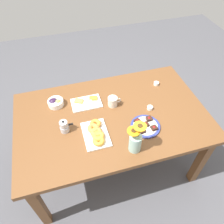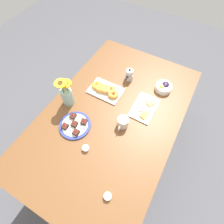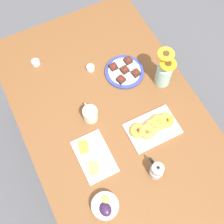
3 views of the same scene
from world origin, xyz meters
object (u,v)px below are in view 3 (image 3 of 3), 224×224
object	(u,v)px
dessert_plate	(124,71)
flower_vase	(164,73)
grape_bowl	(105,206)
jam_cup_honey	(90,68)
jam_cup_berry	(36,62)
dining_table	(112,121)
coffee_mug	(90,114)
croissant_platter	(153,127)
cheese_platter	(94,156)
moka_pot	(157,171)

from	to	relation	value
dessert_plate	flower_vase	size ratio (longest dim) A/B	0.91
dessert_plate	grape_bowl	bearing A→B (deg)	145.57
grape_bowl	jam_cup_honey	distance (m)	0.82
jam_cup_honey	flower_vase	world-z (taller)	flower_vase
jam_cup_honey	dessert_plate	xyz separation A→B (m)	(-0.11, -0.17, -0.00)
jam_cup_berry	dining_table	bearing A→B (deg)	-153.25
jam_cup_honey	dessert_plate	size ratio (longest dim) A/B	0.20
coffee_mug	grape_bowl	world-z (taller)	coffee_mug
dining_table	coffee_mug	size ratio (longest dim) A/B	13.58
grape_bowl	croissant_platter	xyz separation A→B (m)	(0.26, -0.42, -0.01)
grape_bowl	croissant_platter	bearing A→B (deg)	-57.78
cheese_platter	croissant_platter	xyz separation A→B (m)	(0.00, -0.36, 0.01)
coffee_mug	moka_pot	size ratio (longest dim) A/B	0.99
dining_table	dessert_plate	distance (m)	0.31
croissant_platter	jam_cup_honey	bearing A→B (deg)	15.49
dining_table	grape_bowl	bearing A→B (deg)	149.63
coffee_mug	grape_bowl	bearing A→B (deg)	163.47
flower_vase	moka_pot	distance (m)	0.56
dessert_plate	coffee_mug	bearing A→B (deg)	120.16
cheese_platter	moka_pot	size ratio (longest dim) A/B	2.18
dining_table	flower_vase	bearing A→B (deg)	-79.80
croissant_platter	dessert_plate	distance (m)	0.40
jam_cup_berry	dessert_plate	distance (m)	0.55
grape_bowl	jam_cup_honey	world-z (taller)	grape_bowl
dining_table	jam_cup_honey	world-z (taller)	jam_cup_honey
coffee_mug	jam_cup_berry	bearing A→B (deg)	17.12
dining_table	cheese_platter	xyz separation A→B (m)	(-0.18, 0.20, 0.10)
coffee_mug	flower_vase	bearing A→B (deg)	-87.08
coffee_mug	jam_cup_honey	bearing A→B (deg)	-24.88
cheese_platter	flower_vase	distance (m)	0.62
dining_table	flower_vase	distance (m)	0.41
grape_bowl	moka_pot	world-z (taller)	moka_pot
dining_table	flower_vase	xyz separation A→B (m)	(0.07, -0.36, 0.18)
jam_cup_berry	moka_pot	distance (m)	0.97
coffee_mug	croissant_platter	size ratio (longest dim) A/B	0.42
croissant_platter	moka_pot	world-z (taller)	moka_pot
grape_bowl	cheese_platter	bearing A→B (deg)	-12.76
jam_cup_honey	moka_pot	bearing A→B (deg)	-177.53
jam_cup_honey	moka_pot	size ratio (longest dim) A/B	0.40
jam_cup_honey	jam_cup_berry	bearing A→B (deg)	56.72
croissant_platter	dessert_plate	size ratio (longest dim) A/B	1.18
jam_cup_berry	flower_vase	size ratio (longest dim) A/B	0.18
jam_cup_honey	flower_vase	distance (m)	0.44
grape_bowl	moka_pot	bearing A→B (deg)	-83.15
cheese_platter	moka_pot	xyz separation A→B (m)	(-0.22, -0.25, 0.04)
dessert_plate	moka_pot	world-z (taller)	moka_pot
dining_table	jam_cup_berry	world-z (taller)	jam_cup_berry
croissant_platter	jam_cup_berry	distance (m)	0.81
coffee_mug	moka_pot	bearing A→B (deg)	-159.25
croissant_platter	moka_pot	size ratio (longest dim) A/B	2.35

